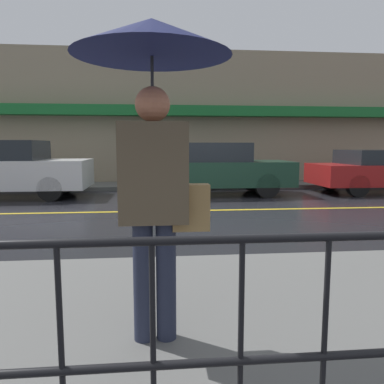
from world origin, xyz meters
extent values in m
plane|color=black|center=(0.00, 0.00, 0.00)|extent=(80.00, 80.00, 0.00)
cube|color=#60605E|center=(0.00, -5.28, 0.06)|extent=(28.00, 3.09, 0.12)
cube|color=#60605E|center=(0.00, 4.62, 0.06)|extent=(28.00, 1.76, 0.12)
cube|color=gold|center=(0.00, 0.00, 0.00)|extent=(25.20, 0.12, 0.01)
cube|color=gray|center=(0.00, 5.64, 2.38)|extent=(28.00, 0.30, 4.76)
cube|color=#196B2D|center=(0.00, 5.22, 2.60)|extent=(16.80, 0.55, 0.35)
cylinder|color=black|center=(-1.59, -6.58, 0.59)|extent=(0.02, 0.02, 0.92)
cylinder|color=black|center=(-1.24, -6.58, 0.59)|extent=(0.02, 0.02, 0.92)
cylinder|color=black|center=(-0.88, -6.58, 0.59)|extent=(0.02, 0.02, 0.92)
cylinder|color=black|center=(-0.53, -6.58, 0.59)|extent=(0.02, 0.02, 0.92)
cylinder|color=#23283D|center=(-1.31, -5.59, 0.52)|extent=(0.13, 0.13, 0.80)
cylinder|color=#23283D|center=(-1.16, -5.59, 0.52)|extent=(0.13, 0.13, 0.80)
cube|color=brown|center=(-1.23, -5.59, 1.24)|extent=(0.43, 0.26, 0.63)
sphere|color=#C67754|center=(-1.23, -5.59, 1.66)|extent=(0.22, 0.22, 0.22)
cylinder|color=#262628|center=(-1.23, -5.59, 1.60)|extent=(0.02, 0.02, 0.72)
cone|color=#191E4C|center=(-1.23, -5.59, 2.06)|extent=(0.98, 0.98, 0.22)
cube|color=#9E7A47|center=(-0.99, -5.59, 1.01)|extent=(0.24, 0.12, 0.30)
cube|color=silver|center=(-5.22, 2.55, 0.64)|extent=(4.32, 1.85, 0.76)
cylinder|color=black|center=(-3.88, 3.37, 0.31)|extent=(0.63, 0.22, 0.63)
cylinder|color=black|center=(-3.88, 1.74, 0.31)|extent=(0.63, 0.22, 0.63)
cube|color=#193828|center=(0.42, 2.55, 0.62)|extent=(4.39, 1.74, 0.68)
cube|color=#1E2328|center=(0.24, 2.55, 1.22)|extent=(2.28, 1.60, 0.52)
cylinder|color=black|center=(1.78, 3.31, 0.33)|extent=(0.66, 0.22, 0.66)
cylinder|color=black|center=(1.78, 1.79, 0.33)|extent=(0.66, 0.22, 0.66)
cylinder|color=black|center=(-0.94, 3.31, 0.33)|extent=(0.66, 0.22, 0.66)
cylinder|color=black|center=(-0.94, 1.79, 0.33)|extent=(0.66, 0.22, 0.66)
cube|color=#1E2328|center=(5.51, 2.55, 1.07)|extent=(2.30, 1.69, 0.42)
cylinder|color=black|center=(4.32, 3.36, 0.31)|extent=(0.61, 0.22, 0.61)
cylinder|color=black|center=(4.32, 1.75, 0.31)|extent=(0.61, 0.22, 0.61)
camera|label=1|loc=(-1.22, -7.98, 1.41)|focal=35.00mm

